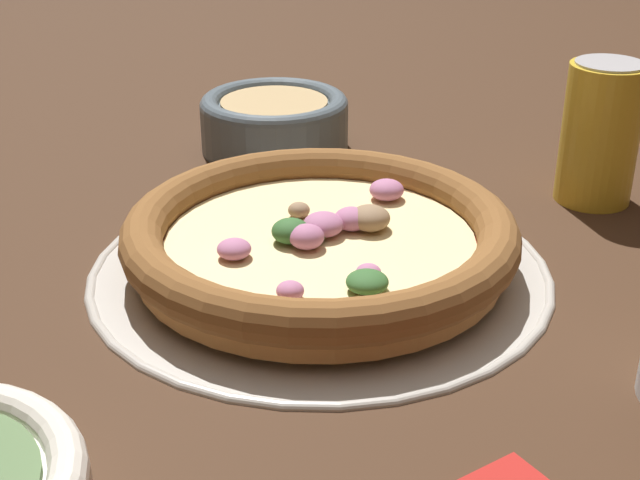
{
  "coord_description": "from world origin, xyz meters",
  "views": [
    {
      "loc": [
        0.51,
        0.29,
        0.32
      ],
      "look_at": [
        0.0,
        0.0,
        0.03
      ],
      "focal_mm": 50.0,
      "sensor_mm": 36.0,
      "label": 1
    }
  ],
  "objects_px": {
    "bowl_near": "(275,120)",
    "beverage_can": "(600,133)",
    "pizza": "(320,238)",
    "pizza_tray": "(320,268)"
  },
  "relations": [
    {
      "from": "pizza",
      "to": "bowl_near",
      "type": "distance_m",
      "value": 0.27
    },
    {
      "from": "pizza",
      "to": "bowl_near",
      "type": "bearing_deg",
      "value": -140.38
    },
    {
      "from": "pizza",
      "to": "bowl_near",
      "type": "height_order",
      "value": "bowl_near"
    },
    {
      "from": "pizza",
      "to": "beverage_can",
      "type": "bearing_deg",
      "value": 149.34
    },
    {
      "from": "pizza",
      "to": "beverage_can",
      "type": "distance_m",
      "value": 0.28
    },
    {
      "from": "pizza_tray",
      "to": "bowl_near",
      "type": "bearing_deg",
      "value": -140.43
    },
    {
      "from": "pizza_tray",
      "to": "pizza",
      "type": "relative_size",
      "value": 1.18
    },
    {
      "from": "bowl_near",
      "to": "beverage_can",
      "type": "relative_size",
      "value": 1.2
    },
    {
      "from": "bowl_near",
      "to": "beverage_can",
      "type": "distance_m",
      "value": 0.32
    },
    {
      "from": "beverage_can",
      "to": "pizza",
      "type": "bearing_deg",
      "value": -30.66
    }
  ]
}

